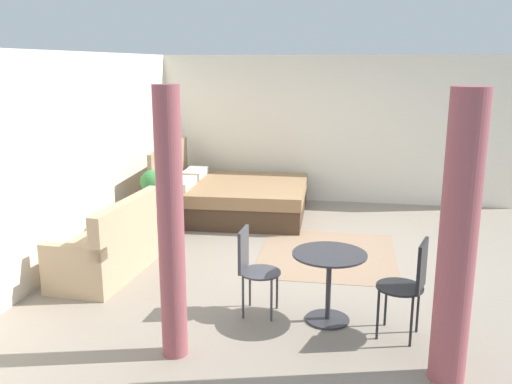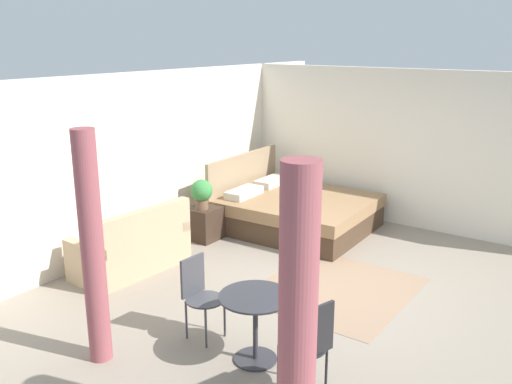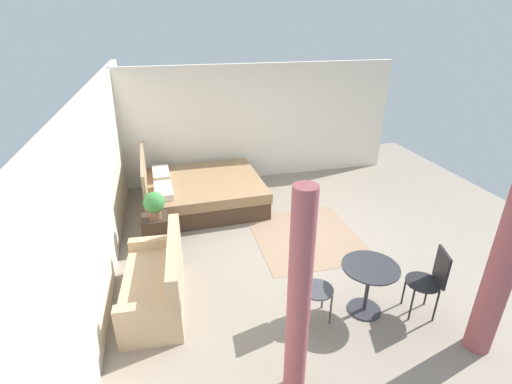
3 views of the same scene
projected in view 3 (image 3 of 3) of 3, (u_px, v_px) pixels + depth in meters
name	position (u px, v px, depth m)	size (l,w,h in m)	color
ground_plane	(303.00, 239.00, 6.48)	(8.88, 9.21, 0.02)	gray
wall_back	(98.00, 188.00, 5.25)	(8.88, 0.12, 2.58)	silver
wall_right	(260.00, 122.00, 8.52)	(0.12, 6.21, 2.58)	silver
area_rug	(306.00, 236.00, 6.51)	(1.94, 1.75, 0.01)	#93755B
bed	(201.00, 192.00, 7.50)	(2.07, 2.31, 1.14)	#473323
couch	(157.00, 284.00, 4.89)	(1.59, 0.83, 0.91)	tan
nightstand	(156.00, 229.00, 6.23)	(0.50, 0.43, 0.52)	#38281E
potted_plant	(154.00, 204.00, 5.93)	(0.34, 0.34, 0.46)	brown
balcony_table	(369.00, 280.00, 4.68)	(0.71, 0.71, 0.69)	#2D2D33
cafe_chair_near_window	(432.00, 277.00, 4.62)	(0.53, 0.53, 0.93)	black
cafe_chair_near_couch	(311.00, 285.00, 4.55)	(0.43, 0.43, 0.87)	#3F3F44
curtain_left	(503.00, 265.00, 3.88)	(0.28, 0.28, 2.28)	#994C51
curtain_right	(299.00, 301.00, 3.39)	(0.22, 0.22, 2.28)	#994C51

